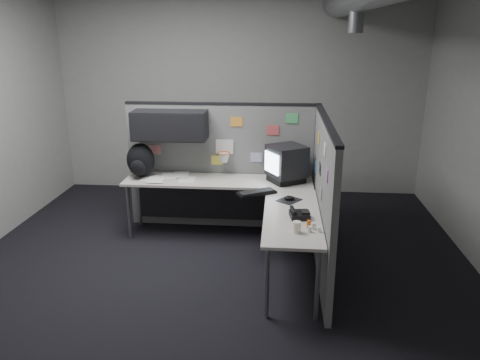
# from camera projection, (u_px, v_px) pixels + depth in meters

# --- Properties ---
(room) EXTENTS (5.62, 5.62, 3.22)m
(room) POSITION_uv_depth(u_px,v_px,m) (273.00, 73.00, 4.33)
(room) COLOR black
(room) RESTS_ON ground
(partition_back) EXTENTS (2.44, 0.42, 1.63)m
(partition_back) POSITION_uv_depth(u_px,v_px,m) (208.00, 153.00, 5.90)
(partition_back) COLOR slate
(partition_back) RESTS_ON ground
(partition_right) EXTENTS (0.07, 2.23, 1.63)m
(partition_right) POSITION_uv_depth(u_px,v_px,m) (323.00, 197.00, 4.87)
(partition_right) COLOR slate
(partition_right) RESTS_ON ground
(desk) EXTENTS (2.31, 2.11, 0.73)m
(desk) POSITION_uv_depth(u_px,v_px,m) (236.00, 197.00, 5.48)
(desk) COLOR beige
(desk) RESTS_ON ground
(monitor) EXTENTS (0.54, 0.54, 0.45)m
(monitor) POSITION_uv_depth(u_px,v_px,m) (287.00, 163.00, 5.59)
(monitor) COLOR black
(monitor) RESTS_ON desk
(keyboard) EXTENTS (0.46, 0.36, 0.04)m
(keyboard) POSITION_uv_depth(u_px,v_px,m) (257.00, 193.00, 5.21)
(keyboard) COLOR black
(keyboard) RESTS_ON desk
(mouse) EXTENTS (0.30, 0.31, 0.05)m
(mouse) POSITION_uv_depth(u_px,v_px,m) (289.00, 199.00, 5.02)
(mouse) COLOR black
(mouse) RESTS_ON desk
(phone) EXTENTS (0.21, 0.22, 0.09)m
(phone) POSITION_uv_depth(u_px,v_px,m) (299.00, 214.00, 4.55)
(phone) COLOR black
(phone) RESTS_ON desk
(bottles) EXTENTS (0.13, 0.14, 0.07)m
(bottles) POSITION_uv_depth(u_px,v_px,m) (312.00, 227.00, 4.27)
(bottles) COLOR silver
(bottles) RESTS_ON desk
(cup) EXTENTS (0.10, 0.10, 0.10)m
(cup) POSITION_uv_depth(u_px,v_px,m) (297.00, 227.00, 4.21)
(cup) COLOR white
(cup) RESTS_ON desk
(papers) EXTENTS (0.69, 0.54, 0.01)m
(papers) POSITION_uv_depth(u_px,v_px,m) (169.00, 178.00, 5.79)
(papers) COLOR white
(papers) RESTS_ON desk
(backpack) EXTENTS (0.41, 0.40, 0.43)m
(backpack) POSITION_uv_depth(u_px,v_px,m) (140.00, 161.00, 5.77)
(backpack) COLOR black
(backpack) RESTS_ON desk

